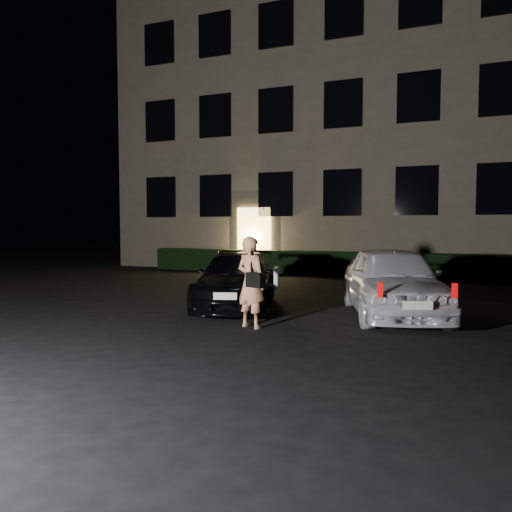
% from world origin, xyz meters
% --- Properties ---
extents(ground, '(80.00, 80.00, 0.00)m').
position_xyz_m(ground, '(0.00, 0.00, 0.00)').
color(ground, black).
rests_on(ground, ground).
extents(building, '(20.00, 8.11, 12.00)m').
position_xyz_m(building, '(-0.00, 14.99, 6.00)').
color(building, brown).
rests_on(building, ground).
extents(hedge, '(15.00, 0.70, 0.85)m').
position_xyz_m(hedge, '(0.00, 10.50, 0.42)').
color(hedge, black).
rests_on(hedge, ground).
extents(sedan, '(2.87, 4.38, 1.18)m').
position_xyz_m(sedan, '(-0.52, 2.85, 0.59)').
color(sedan, black).
rests_on(sedan, ground).
extents(hatch, '(2.87, 4.42, 1.40)m').
position_xyz_m(hatch, '(2.84, 2.91, 0.70)').
color(hatch, white).
rests_on(hatch, ground).
extents(man, '(0.68, 0.57, 1.61)m').
position_xyz_m(man, '(0.70, 0.76, 0.81)').
color(man, '#E89568').
rests_on(man, ground).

